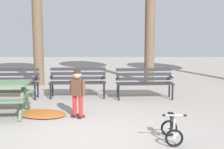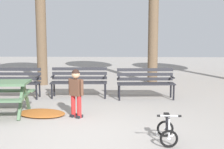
% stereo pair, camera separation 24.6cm
% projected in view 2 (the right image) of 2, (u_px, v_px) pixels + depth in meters
% --- Properties ---
extents(ground, '(36.00, 36.00, 0.00)m').
position_uv_depth(ground, '(81.00, 135.00, 5.54)').
color(ground, gray).
extents(park_bench_far_left, '(1.61, 0.49, 0.85)m').
position_uv_depth(park_bench_far_left, '(12.00, 80.00, 8.64)').
color(park_bench_far_left, '#232328').
rests_on(park_bench_far_left, ground).
extents(park_bench_left, '(1.62, 0.52, 0.85)m').
position_uv_depth(park_bench_left, '(79.00, 80.00, 8.75)').
color(park_bench_left, '#232328').
rests_on(park_bench_left, ground).
extents(park_bench_right, '(1.62, 0.55, 0.85)m').
position_uv_depth(park_bench_right, '(146.00, 81.00, 8.54)').
color(park_bench_right, '#232328').
rests_on(park_bench_right, ground).
extents(child_standing, '(0.35, 0.27, 1.07)m').
position_uv_depth(child_standing, '(76.00, 89.00, 6.61)').
color(child_standing, red).
rests_on(child_standing, ground).
extents(kids_bicycle, '(0.39, 0.57, 0.54)m').
position_uv_depth(kids_bicycle, '(167.00, 131.00, 5.16)').
color(kids_bicycle, black).
rests_on(kids_bicycle, ground).
extents(leaf_pile, '(1.28, 1.05, 0.07)m').
position_uv_depth(leaf_pile, '(42.00, 113.00, 6.90)').
color(leaf_pile, '#9E5623').
rests_on(leaf_pile, ground).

